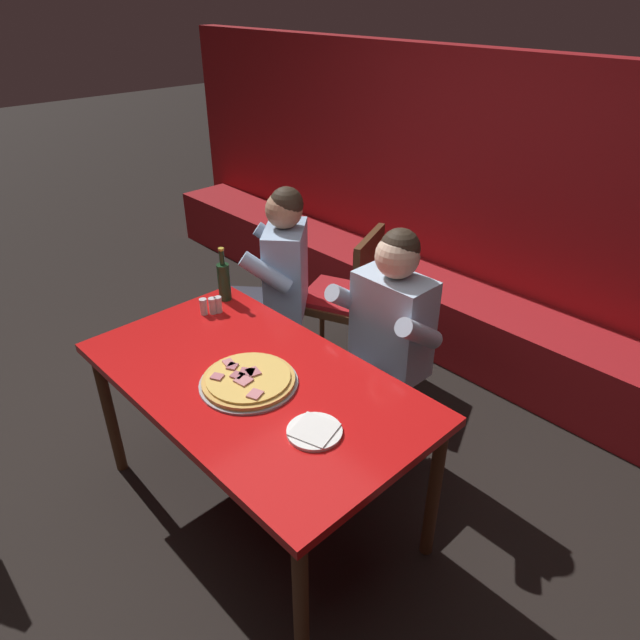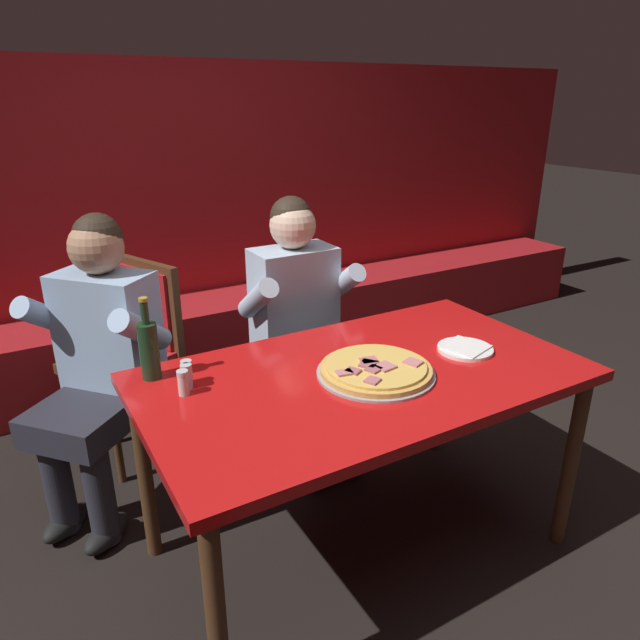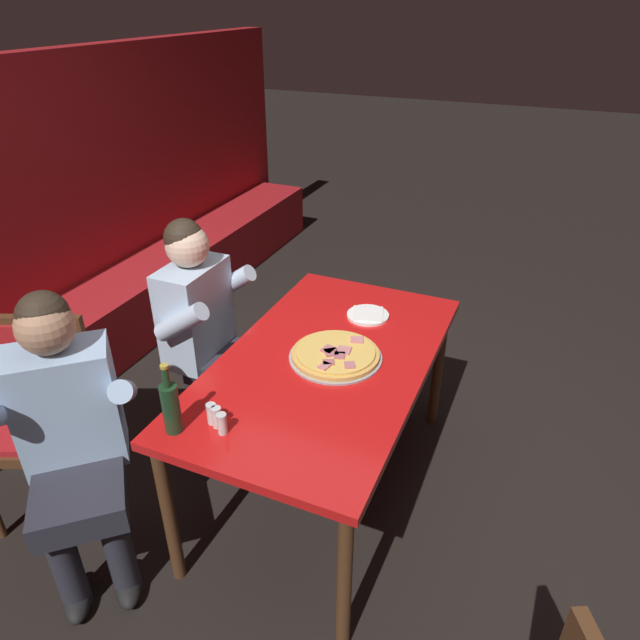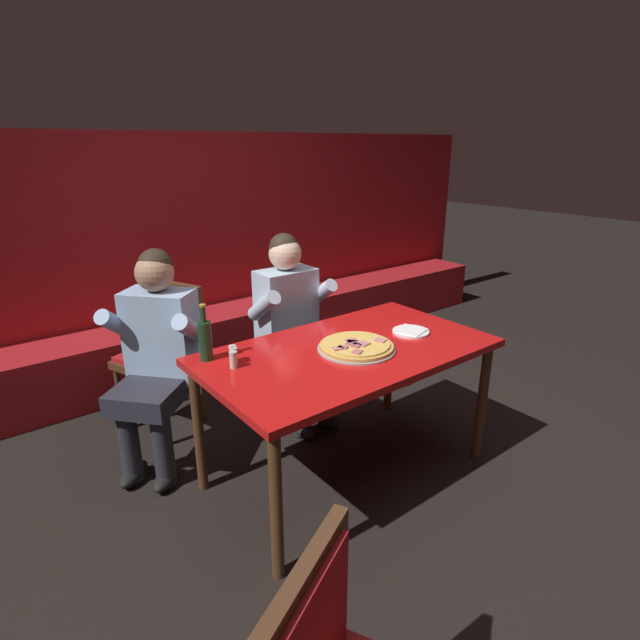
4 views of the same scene
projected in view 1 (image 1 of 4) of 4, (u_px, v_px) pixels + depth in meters
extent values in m
plane|color=black|center=(262.00, 505.00, 2.82)|extent=(24.00, 24.00, 0.00)
cube|color=#A3191E|center=(522.00, 216.00, 3.63)|extent=(6.80, 0.16, 1.90)
cube|color=#A3191E|center=(478.00, 330.00, 3.81)|extent=(6.46, 0.48, 0.46)
cylinder|color=#4C2D19|center=(109.00, 413.00, 2.85)|extent=(0.06, 0.06, 0.74)
cylinder|color=#4C2D19|center=(301.00, 609.00, 1.96)|extent=(0.06, 0.06, 0.74)
cylinder|color=#4C2D19|center=(232.00, 355.00, 3.30)|extent=(0.06, 0.06, 0.74)
cylinder|color=#4C2D19|center=(434.00, 492.00, 2.41)|extent=(0.06, 0.06, 0.74)
cube|color=red|center=(253.00, 381.00, 2.43)|extent=(1.56, 0.88, 0.04)
cylinder|color=#9E9EA3|center=(249.00, 383.00, 2.38)|extent=(0.41, 0.41, 0.01)
cylinder|color=gold|center=(249.00, 380.00, 2.37)|extent=(0.39, 0.39, 0.02)
cylinder|color=#E0B251|center=(248.00, 377.00, 2.37)|extent=(0.35, 0.35, 0.01)
cube|color=#C6757A|center=(244.00, 380.00, 2.33)|extent=(0.07, 0.07, 0.01)
cube|color=#C6757A|center=(229.00, 363.00, 2.44)|extent=(0.06, 0.05, 0.01)
cube|color=#B76670|center=(217.00, 377.00, 2.36)|extent=(0.06, 0.06, 0.01)
cube|color=#A85B66|center=(232.00, 366.00, 2.42)|extent=(0.06, 0.06, 0.01)
cube|color=#B76670|center=(253.00, 372.00, 2.39)|extent=(0.07, 0.06, 0.01)
cube|color=#C6757A|center=(255.00, 394.00, 2.26)|extent=(0.07, 0.07, 0.01)
cube|color=#A85B66|center=(247.00, 372.00, 2.38)|extent=(0.08, 0.08, 0.01)
cube|color=#A85B66|center=(237.00, 375.00, 2.36)|extent=(0.06, 0.06, 0.01)
cylinder|color=white|center=(314.00, 432.00, 2.12)|extent=(0.21, 0.21, 0.01)
cube|color=white|center=(314.00, 429.00, 2.11)|extent=(0.19, 0.19, 0.01)
cylinder|color=#19381E|center=(224.00, 282.00, 2.98)|extent=(0.07, 0.07, 0.20)
cylinder|color=#19381E|center=(222.00, 258.00, 2.91)|extent=(0.03, 0.03, 0.08)
cylinder|color=#B29933|center=(221.00, 249.00, 2.88)|extent=(0.03, 0.03, 0.01)
cylinder|color=silver|center=(213.00, 307.00, 2.88)|extent=(0.04, 0.04, 0.07)
cylinder|color=#516B33|center=(213.00, 309.00, 2.89)|extent=(0.03, 0.03, 0.04)
cylinder|color=silver|center=(212.00, 300.00, 2.86)|extent=(0.04, 0.04, 0.01)
cylinder|color=silver|center=(218.00, 306.00, 2.89)|extent=(0.04, 0.04, 0.07)
cylinder|color=#28231E|center=(219.00, 308.00, 2.90)|extent=(0.03, 0.03, 0.04)
cylinder|color=silver|center=(218.00, 298.00, 2.87)|extent=(0.04, 0.04, 0.01)
cylinder|color=silver|center=(204.00, 308.00, 2.87)|extent=(0.04, 0.04, 0.07)
cylinder|color=#B23323|center=(204.00, 310.00, 2.88)|extent=(0.03, 0.03, 0.04)
cylinder|color=silver|center=(203.00, 300.00, 2.85)|extent=(0.04, 0.04, 0.01)
ellipsoid|color=black|center=(333.00, 455.00, 3.06)|extent=(0.11, 0.24, 0.09)
ellipsoid|color=black|center=(360.00, 474.00, 2.93)|extent=(0.11, 0.24, 0.09)
cylinder|color=#282833|center=(333.00, 428.00, 2.96)|extent=(0.11, 0.11, 0.43)
cylinder|color=#282833|center=(362.00, 448.00, 2.84)|extent=(0.11, 0.11, 0.43)
cube|color=#282833|center=(363.00, 385.00, 2.82)|extent=(0.34, 0.40, 0.12)
cube|color=silver|center=(392.00, 324.00, 2.80)|extent=(0.38, 0.22, 0.52)
cylinder|color=silver|center=(349.00, 300.00, 2.85)|extent=(0.09, 0.30, 0.25)
cylinder|color=silver|center=(419.00, 334.00, 2.58)|extent=(0.09, 0.30, 0.25)
sphere|color=beige|center=(397.00, 256.00, 2.62)|extent=(0.21, 0.21, 0.21)
sphere|color=#2D2319|center=(400.00, 248.00, 2.61)|extent=(0.19, 0.19, 0.19)
cylinder|color=#4C2D19|center=(322.00, 315.00, 3.99)|extent=(0.04, 0.04, 0.45)
cylinder|color=#4C2D19|center=(299.00, 341.00, 3.69)|extent=(0.04, 0.04, 0.45)
cylinder|color=#4C2D19|center=(373.00, 326.00, 3.86)|extent=(0.04, 0.04, 0.45)
cylinder|color=#4C2D19|center=(353.00, 355.00, 3.56)|extent=(0.04, 0.04, 0.45)
cube|color=#4C2D19|center=(337.00, 300.00, 3.65)|extent=(0.58, 0.58, 0.05)
cube|color=#A3191E|center=(337.00, 295.00, 3.63)|extent=(0.53, 0.53, 0.03)
cube|color=#4C2D19|center=(368.00, 270.00, 3.45)|extent=(0.21, 0.42, 0.45)
cube|color=#A3191E|center=(365.00, 270.00, 3.46)|extent=(0.16, 0.34, 0.38)
ellipsoid|color=black|center=(247.00, 361.00, 3.82)|extent=(0.25, 0.24, 0.09)
ellipsoid|color=black|center=(241.00, 378.00, 3.65)|extent=(0.25, 0.24, 0.09)
cylinder|color=#282833|center=(245.00, 337.00, 3.73)|extent=(0.11, 0.11, 0.43)
cylinder|color=#282833|center=(239.00, 354.00, 3.55)|extent=(0.11, 0.11, 0.43)
cube|color=#282833|center=(255.00, 308.00, 3.49)|extent=(0.52, 0.52, 0.12)
cube|color=#9EBCE0|center=(286.00, 270.00, 3.34)|extent=(0.42, 0.43, 0.52)
cylinder|color=#9EBCE0|center=(277.00, 242.00, 3.49)|extent=(0.28, 0.26, 0.25)
cylinder|color=#9EBCE0|center=(266.00, 273.00, 3.12)|extent=(0.28, 0.26, 0.25)
sphere|color=tan|center=(284.00, 210.00, 3.15)|extent=(0.21, 0.21, 0.21)
sphere|color=#2D2319|center=(286.00, 204.00, 3.14)|extent=(0.19, 0.19, 0.19)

